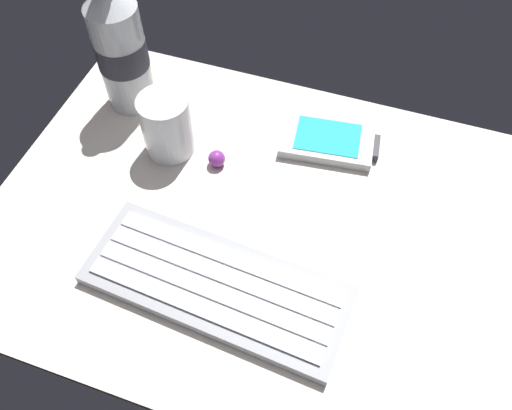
{
  "coord_description": "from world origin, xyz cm",
  "views": [
    {
      "loc": [
        11.1,
        -32.49,
        52.55
      ],
      "look_at": [
        0.0,
        0.0,
        3.0
      ],
      "focal_mm": 36.66,
      "sensor_mm": 36.0,
      "label": 1
    }
  ],
  "objects_px": {
    "keyboard": "(217,285)",
    "water_bottle": "(120,48)",
    "juice_cup": "(167,128)",
    "handheld_device": "(329,140)",
    "trackball_mouse": "(217,159)"
  },
  "relations": [
    {
      "from": "keyboard",
      "to": "water_bottle",
      "type": "distance_m",
      "value": 0.33
    },
    {
      "from": "juice_cup",
      "to": "handheld_device",
      "type": "bearing_deg",
      "value": 20.73
    },
    {
      "from": "keyboard",
      "to": "juice_cup",
      "type": "height_order",
      "value": "juice_cup"
    },
    {
      "from": "keyboard",
      "to": "handheld_device",
      "type": "xyz_separation_m",
      "value": [
        0.06,
        0.24,
        -0.0
      ]
    },
    {
      "from": "juice_cup",
      "to": "water_bottle",
      "type": "height_order",
      "value": "water_bottle"
    },
    {
      "from": "handheld_device",
      "to": "water_bottle",
      "type": "relative_size",
      "value": 0.64
    },
    {
      "from": "water_bottle",
      "to": "juice_cup",
      "type": "bearing_deg",
      "value": -36.94
    },
    {
      "from": "juice_cup",
      "to": "trackball_mouse",
      "type": "xyz_separation_m",
      "value": [
        0.07,
        -0.01,
        -0.03
      ]
    },
    {
      "from": "juice_cup",
      "to": "water_bottle",
      "type": "bearing_deg",
      "value": 143.06
    },
    {
      "from": "trackball_mouse",
      "to": "juice_cup",
      "type": "bearing_deg",
      "value": 174.92
    },
    {
      "from": "keyboard",
      "to": "water_bottle",
      "type": "xyz_separation_m",
      "value": [
        -0.22,
        0.24,
        0.08
      ]
    },
    {
      "from": "juice_cup",
      "to": "water_bottle",
      "type": "relative_size",
      "value": 0.41
    },
    {
      "from": "juice_cup",
      "to": "keyboard",
      "type": "bearing_deg",
      "value": -52.3
    },
    {
      "from": "keyboard",
      "to": "trackball_mouse",
      "type": "relative_size",
      "value": 13.51
    },
    {
      "from": "keyboard",
      "to": "trackball_mouse",
      "type": "height_order",
      "value": "trackball_mouse"
    }
  ]
}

